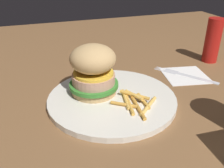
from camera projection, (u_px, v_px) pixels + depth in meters
The scene contains 7 objects.
ground_plane at pixel (125, 105), 0.52m from camera, with size 1.60×1.60×0.00m, color brown.
plate at pixel (112, 99), 0.53m from camera, with size 0.28×0.28×0.01m, color silver.
sandwich at pixel (93, 70), 0.52m from camera, with size 0.11×0.11×0.11m.
fries_pile at pixel (135, 102), 0.50m from camera, with size 0.11×0.10×0.01m.
napkin at pixel (185, 75), 0.65m from camera, with size 0.11×0.11×0.00m, color white.
fork at pixel (185, 74), 0.65m from camera, with size 0.15×0.11×0.00m.
ketchup_bottle at pixel (213, 40), 0.71m from camera, with size 0.04×0.04×0.13m, color #B21914.
Camera 1 is at (-0.40, 0.17, 0.28)m, focal length 39.13 mm.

